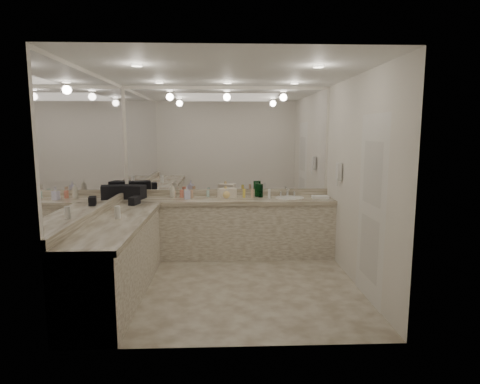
{
  "coord_description": "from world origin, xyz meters",
  "views": [
    {
      "loc": [
        -0.05,
        -4.84,
        1.9
      ],
      "look_at": [
        0.16,
        0.4,
        1.12
      ],
      "focal_mm": 30.0,
      "sensor_mm": 36.0,
      "label": 1
    }
  ],
  "objects_px": {
    "hand_towel": "(320,197)",
    "soap_bottle_c": "(226,192)",
    "wall_phone": "(339,172)",
    "black_toiletry_bag": "(132,192)",
    "sink": "(290,198)",
    "cream_cosmetic_case": "(227,193)",
    "soap_bottle_b": "(187,193)",
    "soap_bottle_a": "(172,190)"
  },
  "relations": [
    {
      "from": "wall_phone",
      "to": "hand_towel",
      "type": "bearing_deg",
      "value": 107.69
    },
    {
      "from": "soap_bottle_b",
      "to": "black_toiletry_bag",
      "type": "bearing_deg",
      "value": 174.56
    },
    {
      "from": "soap_bottle_c",
      "to": "wall_phone",
      "type": "bearing_deg",
      "value": -17.03
    },
    {
      "from": "sink",
      "to": "hand_towel",
      "type": "relative_size",
      "value": 1.83
    },
    {
      "from": "cream_cosmetic_case",
      "to": "hand_towel",
      "type": "bearing_deg",
      "value": -19.77
    },
    {
      "from": "soap_bottle_a",
      "to": "sink",
      "type": "bearing_deg",
      "value": -2.86
    },
    {
      "from": "black_toiletry_bag",
      "to": "cream_cosmetic_case",
      "type": "bearing_deg",
      "value": -0.22
    },
    {
      "from": "sink",
      "to": "soap_bottle_b",
      "type": "relative_size",
      "value": 2.21
    },
    {
      "from": "cream_cosmetic_case",
      "to": "wall_phone",
      "type": "bearing_deg",
      "value": -35.1
    },
    {
      "from": "cream_cosmetic_case",
      "to": "soap_bottle_c",
      "type": "xyz_separation_m",
      "value": [
        -0.02,
        -0.04,
        0.02
      ]
    },
    {
      "from": "cream_cosmetic_case",
      "to": "soap_bottle_b",
      "type": "bearing_deg",
      "value": 170.59
    },
    {
      "from": "cream_cosmetic_case",
      "to": "soap_bottle_c",
      "type": "height_order",
      "value": "soap_bottle_c"
    },
    {
      "from": "black_toiletry_bag",
      "to": "soap_bottle_c",
      "type": "xyz_separation_m",
      "value": [
        1.42,
        -0.05,
        -0.01
      ]
    },
    {
      "from": "soap_bottle_a",
      "to": "black_toiletry_bag",
      "type": "bearing_deg",
      "value": -174.76
    },
    {
      "from": "sink",
      "to": "cream_cosmetic_case",
      "type": "height_order",
      "value": "cream_cosmetic_case"
    },
    {
      "from": "hand_towel",
      "to": "soap_bottle_c",
      "type": "height_order",
      "value": "soap_bottle_c"
    },
    {
      "from": "hand_towel",
      "to": "soap_bottle_c",
      "type": "xyz_separation_m",
      "value": [
        -1.45,
        0.04,
        0.08
      ]
    },
    {
      "from": "sink",
      "to": "soap_bottle_a",
      "type": "distance_m",
      "value": 1.81
    },
    {
      "from": "black_toiletry_bag",
      "to": "hand_towel",
      "type": "relative_size",
      "value": 1.52
    },
    {
      "from": "black_toiletry_bag",
      "to": "cream_cosmetic_case",
      "type": "xyz_separation_m",
      "value": [
        1.44,
        -0.01,
        -0.03
      ]
    },
    {
      "from": "sink",
      "to": "soap_bottle_c",
      "type": "height_order",
      "value": "soap_bottle_c"
    },
    {
      "from": "cream_cosmetic_case",
      "to": "hand_towel",
      "type": "relative_size",
      "value": 1.1
    },
    {
      "from": "hand_towel",
      "to": "soap_bottle_b",
      "type": "height_order",
      "value": "soap_bottle_b"
    },
    {
      "from": "wall_phone",
      "to": "soap_bottle_c",
      "type": "height_order",
      "value": "wall_phone"
    },
    {
      "from": "sink",
      "to": "cream_cosmetic_case",
      "type": "relative_size",
      "value": 1.66
    },
    {
      "from": "soap_bottle_b",
      "to": "cream_cosmetic_case",
      "type": "bearing_deg",
      "value": 7.01
    },
    {
      "from": "sink",
      "to": "soap_bottle_a",
      "type": "height_order",
      "value": "soap_bottle_a"
    },
    {
      "from": "wall_phone",
      "to": "soap_bottle_a",
      "type": "bearing_deg",
      "value": 166.22
    },
    {
      "from": "sink",
      "to": "soap_bottle_a",
      "type": "bearing_deg",
      "value": 177.14
    },
    {
      "from": "sink",
      "to": "soap_bottle_b",
      "type": "height_order",
      "value": "soap_bottle_b"
    },
    {
      "from": "sink",
      "to": "soap_bottle_c",
      "type": "distance_m",
      "value": 0.99
    },
    {
      "from": "soap_bottle_b",
      "to": "wall_phone",
      "type": "bearing_deg",
      "value": -11.85
    },
    {
      "from": "hand_towel",
      "to": "soap_bottle_a",
      "type": "distance_m",
      "value": 2.27
    },
    {
      "from": "cream_cosmetic_case",
      "to": "soap_bottle_a",
      "type": "bearing_deg",
      "value": 159.45
    },
    {
      "from": "wall_phone",
      "to": "black_toiletry_bag",
      "type": "xyz_separation_m",
      "value": [
        -3.0,
        0.53,
        -0.35
      ]
    },
    {
      "from": "wall_phone",
      "to": "hand_towel",
      "type": "xyz_separation_m",
      "value": [
        -0.14,
        0.45,
        -0.43
      ]
    },
    {
      "from": "wall_phone",
      "to": "hand_towel",
      "type": "relative_size",
      "value": 1.0
    },
    {
      "from": "wall_phone",
      "to": "soap_bottle_b",
      "type": "distance_m",
      "value": 2.24
    },
    {
      "from": "sink",
      "to": "hand_towel",
      "type": "xyz_separation_m",
      "value": [
        0.46,
        -0.05,
        0.03
      ]
    },
    {
      "from": "wall_phone",
      "to": "hand_towel",
      "type": "height_order",
      "value": "wall_phone"
    },
    {
      "from": "hand_towel",
      "to": "soap_bottle_c",
      "type": "bearing_deg",
      "value": 178.4
    },
    {
      "from": "cream_cosmetic_case",
      "to": "soap_bottle_c",
      "type": "bearing_deg",
      "value": -133.05
    }
  ]
}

